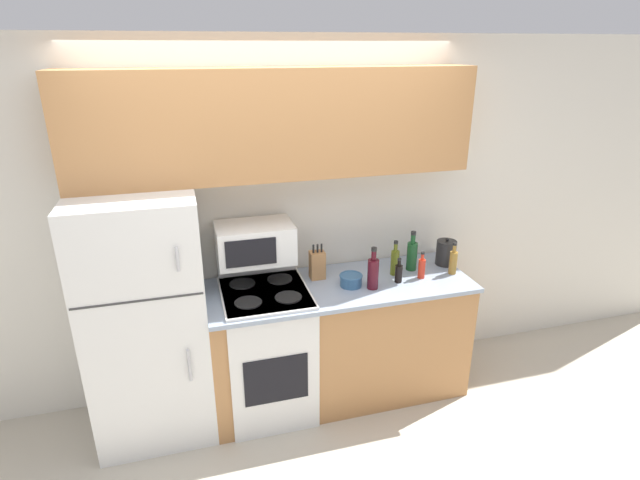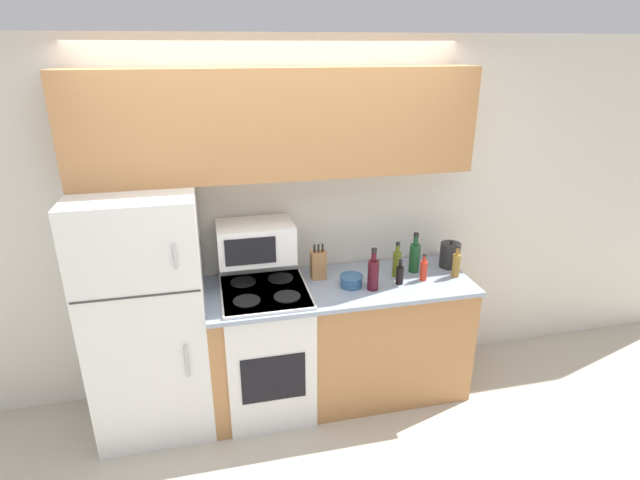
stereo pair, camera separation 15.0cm
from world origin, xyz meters
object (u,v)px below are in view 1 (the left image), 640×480
at_px(microwave, 255,243).
at_px(bowl, 351,280).
at_px(bottle_wine_red, 373,272).
at_px(bottle_olive_oil, 395,261).
at_px(kettle, 446,253).
at_px(bottle_wine_green, 412,255).
at_px(bottle_vinegar, 453,261).
at_px(stove, 267,348).
at_px(bottle_hot_sauce, 422,268).
at_px(refrigerator, 147,320).
at_px(bottle_soy_sauce, 399,273).
at_px(knife_block, 317,265).

height_order(microwave, bowl, microwave).
distance_m(bottle_wine_red, bottle_olive_oil, 0.29).
bearing_deg(kettle, bottle_wine_green, -175.91).
bearing_deg(bottle_vinegar, kettle, 78.47).
bearing_deg(bottle_wine_red, stove, 169.99).
height_order(bowl, bottle_hot_sauce, bottle_hot_sauce).
distance_m(refrigerator, microwave, 0.85).
distance_m(microwave, bottle_olive_oil, 1.01).
bearing_deg(stove, bottle_soy_sauce, -5.35).
relative_size(bottle_wine_red, bottle_olive_oil, 1.15).
relative_size(bottle_wine_red, bottle_soy_sauce, 1.67).
height_order(bottle_soy_sauce, bottle_wine_green, bottle_wine_green).
bearing_deg(refrigerator, bottle_wine_green, 2.21).
relative_size(bottle_olive_oil, bottle_hot_sauce, 1.30).
xyz_separation_m(microwave, bottle_soy_sauce, (0.96, -0.23, -0.24)).
distance_m(refrigerator, knife_block, 1.19).
bearing_deg(kettle, microwave, 178.34).
height_order(knife_block, bottle_vinegar, knife_block).
bearing_deg(refrigerator, bottle_wine_red, -5.21).
relative_size(refrigerator, bottle_hot_sauce, 8.32).
bearing_deg(bottle_wine_red, bottle_olive_oil, 35.13).
distance_m(bottle_wine_red, bottle_soy_sauce, 0.22).
bearing_deg(bottle_wine_red, bottle_wine_green, 28.24).
relative_size(bottle_wine_green, kettle, 1.42).
bearing_deg(stove, bottle_hot_sauce, -3.55).
xyz_separation_m(knife_block, bottle_olive_oil, (0.55, -0.09, -0.00)).
height_order(bowl, bottle_olive_oil, bottle_olive_oil).
height_order(stove, microwave, microwave).
xyz_separation_m(bowl, kettle, (0.81, 0.15, 0.05)).
distance_m(bottle_vinegar, kettle, 0.17).
distance_m(bottle_wine_red, bottle_hot_sauce, 0.40).
xyz_separation_m(refrigerator, bottle_soy_sauce, (1.70, -0.10, 0.16)).
bearing_deg(refrigerator, bottle_soy_sauce, -3.21).
height_order(bottle_hot_sauce, kettle, kettle).
bearing_deg(refrigerator, bowl, -2.52).
relative_size(stove, kettle, 5.21).
bearing_deg(bottle_vinegar, bottle_hot_sauce, -178.94).
xyz_separation_m(bottle_wine_red, bottle_wine_green, (0.39, 0.21, 0.00)).
bearing_deg(bottle_olive_oil, bottle_hot_sauce, -33.12).
relative_size(bottle_hot_sauce, bottle_wine_green, 0.67).
bearing_deg(microwave, bottle_wine_red, -19.72).
relative_size(refrigerator, microwave, 3.25).
bearing_deg(refrigerator, bottle_olive_oil, 0.94).
bearing_deg(microwave, bottle_olive_oil, -6.15).
distance_m(knife_block, bottle_soy_sauce, 0.57).
xyz_separation_m(bottle_hot_sauce, bottle_vinegar, (0.25, 0.00, 0.02)).
distance_m(bottle_hot_sauce, bottle_vinegar, 0.25).
bearing_deg(knife_block, microwave, 178.23).
bearing_deg(kettle, knife_block, 178.39).
height_order(stove, bottle_hot_sauce, bottle_hot_sauce).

